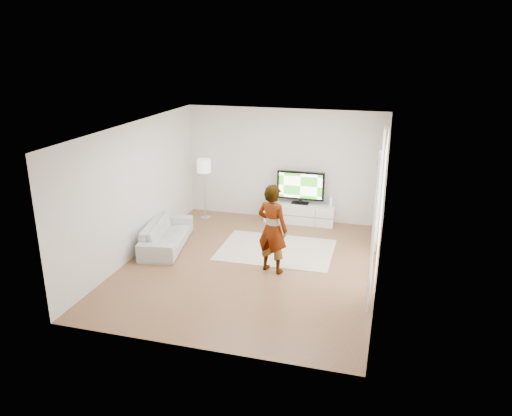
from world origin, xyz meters
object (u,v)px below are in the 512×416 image
(media_console, at_px, (300,213))
(rug, at_px, (276,250))
(sofa, at_px, (167,234))
(player, at_px, (272,229))
(floor_lamp, at_px, (204,168))
(television, at_px, (301,186))

(media_console, height_order, rug, media_console)
(media_console, height_order, sofa, sofa)
(rug, distance_m, player, 1.39)
(rug, bearing_deg, media_console, 85.37)
(rug, distance_m, floor_lamp, 3.02)
(television, bearing_deg, player, -89.74)
(television, relative_size, floor_lamp, 0.76)
(sofa, bearing_deg, media_console, -58.11)
(sofa, bearing_deg, television, -57.78)
(floor_lamp, bearing_deg, sofa, -94.04)
(player, bearing_deg, media_console, -71.01)
(sofa, bearing_deg, rug, -89.77)
(rug, distance_m, sofa, 2.45)
(rug, xyz_separation_m, floor_lamp, (-2.24, 1.54, 1.30))
(media_console, distance_m, player, 2.99)
(television, xyz_separation_m, floor_lamp, (-2.40, -0.35, 0.38))
(media_console, bearing_deg, rug, -94.63)
(television, distance_m, sofa, 3.52)
(media_console, height_order, player, player)
(player, xyz_separation_m, floor_lamp, (-2.41, 2.59, 0.41))
(media_console, xyz_separation_m, player, (0.01, -2.91, 0.65))
(television, height_order, sofa, television)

